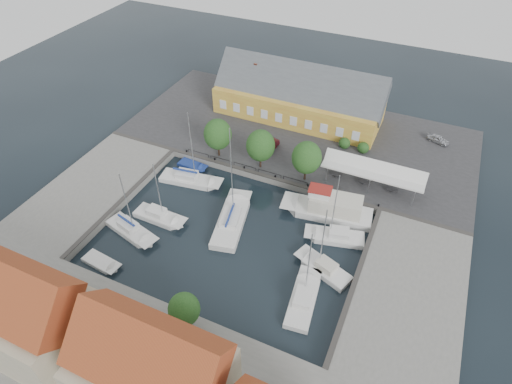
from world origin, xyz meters
TOP-DOWN VIEW (x-y plane):
  - ground at (0.00, 0.00)m, footprint 140.00×140.00m
  - north_quay at (0.00, 23.00)m, footprint 56.00×26.00m
  - west_quay at (-22.00, -2.00)m, footprint 12.00×24.00m
  - east_quay at (22.00, -2.00)m, footprint 12.00×24.00m
  - south_bank at (0.00, -21.00)m, footprint 56.00×14.00m
  - quay_edge_fittings at (0.02, 4.75)m, footprint 56.00×24.72m
  - warehouse at (-2.60, 28.36)m, footprint 28.56×14.00m
  - tent_canopy at (14.00, 14.50)m, footprint 14.00×4.00m
  - quay_trees at (-2.00, 12.00)m, footprint 18.20×4.20m
  - car_silver at (21.35, 29.69)m, footprint 3.80×2.53m
  - car_red at (-2.78, 16.23)m, footprint 2.69×4.87m
  - center_sailboat at (-1.06, 0.54)m, footprint 5.54×11.29m
  - trawler at (10.26, 7.43)m, footprint 12.64×5.20m
  - east_boat_a at (12.27, 3.51)m, footprint 7.91×4.22m
  - east_boat_b at (12.43, -1.97)m, footprint 7.55×4.78m
  - east_boat_c at (11.66, -7.06)m, footprint 3.59×8.60m
  - west_boat_a at (-10.55, 5.65)m, footprint 9.68×3.99m
  - west_boat_c at (-10.24, -2.73)m, footprint 7.54×2.57m
  - west_boat_d at (-12.10, -6.36)m, footprint 8.29×4.29m
  - launch_sw at (-12.24, -12.05)m, footprint 5.21×2.41m
  - launch_nw at (-12.06, 8.88)m, footprint 4.83×2.22m
  - townhouses at (1.93, -23.24)m, footprint 36.30×8.50m

SIDE VIEW (x-z plane):
  - ground at x=0.00m, z-range 0.00..0.00m
  - launch_nw at x=-12.06m, z-range -0.35..0.53m
  - launch_sw at x=-12.24m, z-range -0.40..0.58m
  - east_boat_c at x=11.66m, z-range -5.10..5.62m
  - east_boat_b at x=12.43m, z-range -4.78..5.30m
  - west_boat_c at x=-10.24m, z-range -4.84..5.36m
  - east_boat_a at x=12.27m, z-range -5.18..5.71m
  - west_boat_a at x=-10.55m, z-range -5.91..6.45m
  - west_boat_d at x=-12.10m, z-range -5.13..5.67m
  - center_sailboat at x=-1.06m, z-range -7.00..7.72m
  - north_quay at x=0.00m, z-range 0.00..1.00m
  - west_quay at x=-22.00m, z-range 0.00..1.00m
  - east_quay at x=22.00m, z-range 0.00..1.00m
  - south_bank at x=0.00m, z-range 0.00..1.00m
  - trawler at x=10.26m, z-range -1.48..3.52m
  - quay_edge_fittings at x=0.02m, z-range 0.86..1.26m
  - car_silver at x=21.35m, z-range 1.00..2.20m
  - car_red at x=-2.78m, z-range 1.00..2.52m
  - tent_canopy at x=14.00m, z-range 2.27..5.10m
  - warehouse at x=-2.60m, z-range -0.35..9.20m
  - quay_trees at x=-2.00m, z-range 1.73..8.03m
  - townhouses at x=1.93m, z-range -0.18..11.82m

